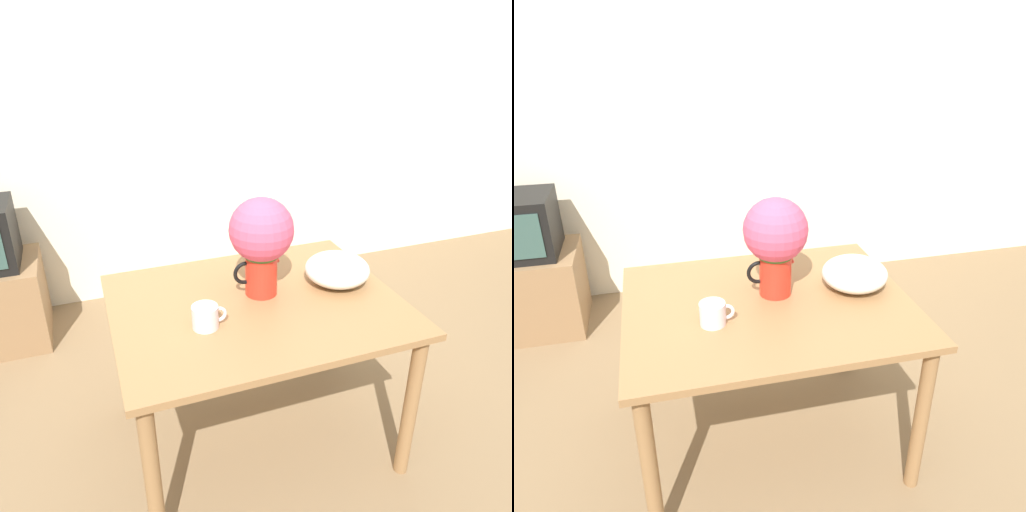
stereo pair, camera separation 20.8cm
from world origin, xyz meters
The scene contains 6 objects.
ground_plane centered at (0.00, 0.00, 0.00)m, with size 12.00×12.00×0.00m, color #7F6647.
wall_back centered at (0.00, 1.82, 1.30)m, with size 8.00×0.05×2.60m.
table centered at (0.07, 0.18, 0.65)m, with size 1.20×0.94×0.75m.
flower_vase centered at (0.11, 0.24, 1.01)m, with size 0.27×0.27×0.43m.
coffee_mug centered at (-0.18, 0.07, 0.80)m, with size 0.14×0.10×0.09m.
white_bowl centered at (0.47, 0.21, 0.82)m, with size 0.29×0.29×0.13m.
Camera 1 is at (-0.56, -1.52, 1.83)m, focal length 35.00 mm.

